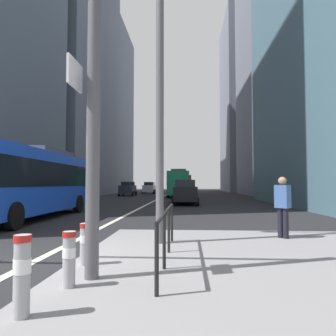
{
  "coord_description": "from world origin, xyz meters",
  "views": [
    {
      "loc": [
        3.22,
        -6.33,
        1.63
      ],
      "look_at": [
        1.24,
        25.4,
        3.22
      ],
      "focal_mm": 34.07,
      "sensor_mm": 36.0,
      "label": 1
    }
  ],
  "objects_px": {
    "bollard_left": "(22,271)",
    "pedestrian_waiting": "(283,204)",
    "car_receding_near": "(185,191)",
    "street_lamp_post": "(160,42)",
    "city_bus_red_receding": "(179,182)",
    "city_bus_red_distant": "(184,183)",
    "city_bus_blue_oncoming": "(29,180)",
    "bollard_back": "(85,241)",
    "bollard_right": "(69,256)",
    "car_receding_far": "(185,192)",
    "car_oncoming_mid": "(128,189)",
    "car_oncoming_far": "(149,188)"
  },
  "relations": [
    {
      "from": "car_receding_near",
      "to": "city_bus_red_distant",
      "type": "bearing_deg",
      "value": 90.95
    },
    {
      "from": "city_bus_blue_oncoming",
      "to": "car_receding_near",
      "type": "xyz_separation_m",
      "value": [
        7.1,
        14.78,
        -0.85
      ]
    },
    {
      "from": "car_receding_near",
      "to": "bollard_back",
      "type": "height_order",
      "value": "car_receding_near"
    },
    {
      "from": "city_bus_blue_oncoming",
      "to": "bollard_back",
      "type": "distance_m",
      "value": 10.26
    },
    {
      "from": "car_oncoming_far",
      "to": "pedestrian_waiting",
      "type": "relative_size",
      "value": 2.51
    },
    {
      "from": "city_bus_red_distant",
      "to": "car_receding_far",
      "type": "xyz_separation_m",
      "value": [
        0.5,
        -32.53,
        -0.85
      ]
    },
    {
      "from": "car_oncoming_mid",
      "to": "bollard_right",
      "type": "height_order",
      "value": "car_oncoming_mid"
    },
    {
      "from": "city_bus_red_distant",
      "to": "car_receding_far",
      "type": "height_order",
      "value": "city_bus_red_distant"
    },
    {
      "from": "street_lamp_post",
      "to": "bollard_left",
      "type": "height_order",
      "value": "street_lamp_post"
    },
    {
      "from": "car_receding_far",
      "to": "street_lamp_post",
      "type": "distance_m",
      "value": 17.57
    },
    {
      "from": "city_bus_red_receding",
      "to": "street_lamp_post",
      "type": "bearing_deg",
      "value": -89.31
    },
    {
      "from": "city_bus_red_receding",
      "to": "car_oncoming_mid",
      "type": "relative_size",
      "value": 2.39
    },
    {
      "from": "city_bus_red_distant",
      "to": "bollard_back",
      "type": "distance_m",
      "value": 51.8
    },
    {
      "from": "car_receding_near",
      "to": "bollard_back",
      "type": "distance_m",
      "value": 23.42
    },
    {
      "from": "car_oncoming_far",
      "to": "street_lamp_post",
      "type": "bearing_deg",
      "value": -82.75
    },
    {
      "from": "city_bus_red_distant",
      "to": "bollard_right",
      "type": "relative_size",
      "value": 13.44
    },
    {
      "from": "bollard_left",
      "to": "bollard_back",
      "type": "bearing_deg",
      "value": 91.05
    },
    {
      "from": "city_bus_red_receding",
      "to": "car_receding_far",
      "type": "xyz_separation_m",
      "value": [
        0.85,
        -15.65,
        -0.85
      ]
    },
    {
      "from": "bollard_right",
      "to": "bollard_back",
      "type": "xyz_separation_m",
      "value": [
        -0.18,
        1.27,
        -0.02
      ]
    },
    {
      "from": "car_receding_near",
      "to": "pedestrian_waiting",
      "type": "bearing_deg",
      "value": -81.87
    },
    {
      "from": "car_oncoming_mid",
      "to": "pedestrian_waiting",
      "type": "height_order",
      "value": "car_oncoming_mid"
    },
    {
      "from": "car_receding_far",
      "to": "bollard_back",
      "type": "xyz_separation_m",
      "value": [
        -1.65,
        -19.24,
        -0.42
      ]
    },
    {
      "from": "city_bus_blue_oncoming",
      "to": "car_oncoming_mid",
      "type": "bearing_deg",
      "value": 91.77
    },
    {
      "from": "car_oncoming_mid",
      "to": "bollard_left",
      "type": "height_order",
      "value": "car_oncoming_mid"
    },
    {
      "from": "city_bus_red_distant",
      "to": "bollard_back",
      "type": "relative_size",
      "value": 14.18
    },
    {
      "from": "city_bus_red_distant",
      "to": "bollard_back",
      "type": "xyz_separation_m",
      "value": [
        -1.14,
        -51.77,
        -1.26
      ]
    },
    {
      "from": "bollard_left",
      "to": "car_receding_far",
      "type": "bearing_deg",
      "value": 85.74
    },
    {
      "from": "city_bus_red_distant",
      "to": "city_bus_red_receding",
      "type": "bearing_deg",
      "value": -91.19
    },
    {
      "from": "car_oncoming_far",
      "to": "pedestrian_waiting",
      "type": "xyz_separation_m",
      "value": [
        8.98,
        -43.61,
        0.09
      ]
    },
    {
      "from": "bollard_right",
      "to": "city_bus_red_distant",
      "type": "bearing_deg",
      "value": 88.96
    },
    {
      "from": "pedestrian_waiting",
      "to": "city_bus_red_distant",
      "type": "bearing_deg",
      "value": 93.95
    },
    {
      "from": "car_receding_near",
      "to": "car_receding_far",
      "type": "relative_size",
      "value": 1.02
    },
    {
      "from": "car_oncoming_far",
      "to": "bollard_left",
      "type": "height_order",
      "value": "car_oncoming_far"
    },
    {
      "from": "city_bus_blue_oncoming",
      "to": "car_oncoming_mid",
      "type": "distance_m",
      "value": 29.2
    },
    {
      "from": "city_bus_red_receding",
      "to": "city_bus_red_distant",
      "type": "distance_m",
      "value": 16.89
    },
    {
      "from": "car_oncoming_mid",
      "to": "city_bus_blue_oncoming",
      "type": "bearing_deg",
      "value": -88.23
    },
    {
      "from": "city_bus_red_receding",
      "to": "car_receding_far",
      "type": "height_order",
      "value": "city_bus_red_receding"
    },
    {
      "from": "car_oncoming_mid",
      "to": "car_receding_far",
      "type": "distance_m",
      "value": 20.18
    },
    {
      "from": "city_bus_blue_oncoming",
      "to": "pedestrian_waiting",
      "type": "xyz_separation_m",
      "value": [
        9.99,
        -5.42,
        -0.76
      ]
    },
    {
      "from": "bollard_back",
      "to": "street_lamp_post",
      "type": "bearing_deg",
      "value": 61.73
    },
    {
      "from": "street_lamp_post",
      "to": "bollard_left",
      "type": "bearing_deg",
      "value": -104.19
    },
    {
      "from": "car_receding_near",
      "to": "car_oncoming_far",
      "type": "xyz_separation_m",
      "value": [
        -6.1,
        23.41,
        -0.0
      ]
    },
    {
      "from": "city_bus_blue_oncoming",
      "to": "car_receding_far",
      "type": "distance_m",
      "value": 12.86
    },
    {
      "from": "car_oncoming_mid",
      "to": "car_receding_far",
      "type": "height_order",
      "value": "same"
    },
    {
      "from": "bollard_left",
      "to": "pedestrian_waiting",
      "type": "relative_size",
      "value": 0.54
    },
    {
      "from": "car_oncoming_mid",
      "to": "bollard_back",
      "type": "bearing_deg",
      "value": -80.4
    },
    {
      "from": "car_receding_far",
      "to": "street_lamp_post",
      "type": "bearing_deg",
      "value": -91.55
    },
    {
      "from": "city_bus_red_receding",
      "to": "pedestrian_waiting",
      "type": "distance_m",
      "value": 31.96
    },
    {
      "from": "car_receding_near",
      "to": "street_lamp_post",
      "type": "relative_size",
      "value": 0.56
    },
    {
      "from": "car_receding_near",
      "to": "street_lamp_post",
      "type": "xyz_separation_m",
      "value": [
        -0.43,
        -21.15,
        4.29
      ]
    }
  ]
}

